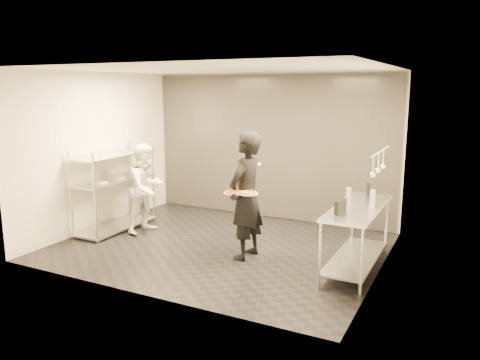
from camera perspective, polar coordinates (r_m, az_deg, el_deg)
The scene contains 13 objects.
room_shell at distance 8.33m, azimuth 1.40°, elevation 3.46°, with size 5.00×4.00×2.80m.
pass_rack at distance 8.65m, azimuth -15.06°, elevation -0.88°, with size 0.60×1.60×1.50m.
prep_counter at distance 6.70m, azimuth 14.05°, elevation -5.57°, with size 0.60×1.80×0.92m.
utensil_rail at distance 6.45m, azimuth 16.57°, elevation 2.05°, with size 0.07×1.20×0.31m.
waiter at distance 6.90m, azimuth 0.73°, elevation -1.94°, with size 0.69×0.46×1.90m, color black.
chef at distance 8.37m, azimuth -11.39°, elevation -0.99°, with size 0.76×0.60×1.57m, color white.
pizza_plate_near at distance 6.74m, azimuth -0.72°, elevation -1.48°, with size 0.30×0.30×0.05m.
pizza_plate_far at distance 6.66m, azimuth 1.03°, elevation -1.59°, with size 0.29×0.29×0.05m.
salad_plate at distance 7.14m, azimuth 1.39°, elevation 2.13°, with size 0.30×0.30×0.07m.
pos_monitor at distance 6.18m, azimuth 12.15°, elevation -3.19°, with size 0.05×0.25×0.18m, color black.
bottle_green at distance 6.61m, azimuth 13.07°, elevation -2.00°, with size 0.07×0.07×0.25m, color gray.
bottle_clear at distance 6.67m, azimuth 15.86°, elevation -2.12°, with size 0.07×0.07×0.22m, color gray.
bottle_dark at distance 7.32m, azimuth 15.35°, elevation -1.07°, with size 0.06×0.06×0.19m, color black.
Camera 1 is at (3.54, -6.28, 2.52)m, focal length 35.00 mm.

